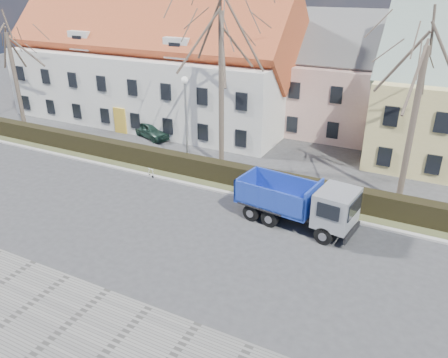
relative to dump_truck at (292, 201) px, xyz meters
The scene contains 14 objects.
ground 6.04m from the dump_truck, 149.19° to the right, with size 120.00×120.00×0.00m, color #363638.
sidewalk_near 12.65m from the dump_truck, 113.73° to the right, with size 80.00×5.00×0.08m, color gray.
curb_far 5.46m from the dump_truck, 162.67° to the left, with size 80.00×0.30×0.12m, color #ADA9A3.
grass_strip 6.12m from the dump_truck, 147.87° to the left, with size 80.00×3.00×0.10m, color #434828.
hedge 5.91m from the dump_truck, 149.52° to the left, with size 60.00×0.90×1.30m, color black.
building_white 22.50m from the dump_truck, 144.30° to the left, with size 26.80×10.80×9.50m, color silver, non-canonical shape.
building_pink 17.22m from the dump_truck, 93.58° to the left, with size 10.80×8.80×8.00m, color #D1A194, non-canonical shape.
tree_0 27.85m from the dump_truck, 168.55° to the left, with size 7.20×7.20×9.90m, color #4F4236, non-canonical shape.
tree_1 10.24m from the dump_truck, 142.19° to the left, with size 9.20×9.20×12.65m, color #4F4236, non-canonical shape.
tree_2 8.47m from the dump_truck, 47.99° to the left, with size 8.00×8.00×11.00m, color #4F4236, non-canonical shape.
dump_truck is the anchor object (origin of this frame).
streetlight 9.99m from the dump_truck, 156.04° to the left, with size 0.51×0.51×6.48m, color gray, non-canonical shape.
cart_frame 10.67m from the dump_truck, behind, with size 0.75×0.43×0.69m, color silver, non-canonical shape.
parked_car_a 17.07m from the dump_truck, 151.48° to the left, with size 1.55×3.85×1.31m, color #182F26.
Camera 1 is at (11.18, -17.09, 12.16)m, focal length 35.00 mm.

